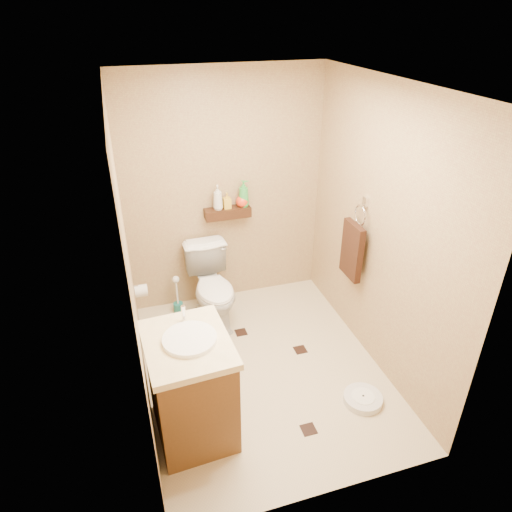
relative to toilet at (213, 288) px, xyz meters
name	(u,v)px	position (x,y,z in m)	size (l,w,h in m)	color
ground	(263,368)	(0.25, -0.83, -0.38)	(2.50, 2.50, 0.00)	#C0A98C
wall_back	(225,193)	(0.25, 0.42, 0.82)	(2.00, 0.04, 2.40)	tan
wall_front	(336,356)	(0.25, -2.08, 0.82)	(2.00, 0.04, 2.40)	tan
wall_left	(130,270)	(-0.75, -0.83, 0.82)	(0.04, 2.50, 2.40)	tan
wall_right	(380,233)	(1.25, -0.83, 0.82)	(0.04, 2.50, 2.40)	tan
ceiling	(266,84)	(0.25, -0.83, 2.02)	(2.00, 2.50, 0.02)	silver
wall_shelf	(228,213)	(0.25, 0.34, 0.64)	(0.46, 0.14, 0.10)	#391F0F
floor_accents	(266,372)	(0.26, -0.89, -0.38)	(1.31, 1.39, 0.01)	black
toilet	(213,288)	(0.00, 0.00, 0.00)	(0.43, 0.75, 0.77)	white
vanity	(191,386)	(-0.45, -1.30, 0.05)	(0.62, 0.73, 0.99)	brown
bathroom_scale	(363,399)	(0.91, -1.44, -0.35)	(0.36, 0.36, 0.06)	silver
toilet_brush	(178,300)	(-0.34, 0.24, -0.23)	(0.10, 0.10, 0.44)	#1A6964
towel_ring	(353,248)	(1.16, -0.58, 0.56)	(0.12, 0.30, 0.76)	silver
toilet_paper	(141,291)	(-0.69, -0.18, 0.22)	(0.12, 0.11, 0.12)	silver
bottle_a	(218,197)	(0.16, 0.34, 0.81)	(0.10, 0.10, 0.25)	silver
bottle_b	(227,201)	(0.25, 0.34, 0.77)	(0.07, 0.07, 0.16)	gold
bottle_c	(242,199)	(0.40, 0.34, 0.76)	(0.12, 0.12, 0.16)	red
bottle_d	(244,193)	(0.42, 0.34, 0.82)	(0.10, 0.10, 0.27)	green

